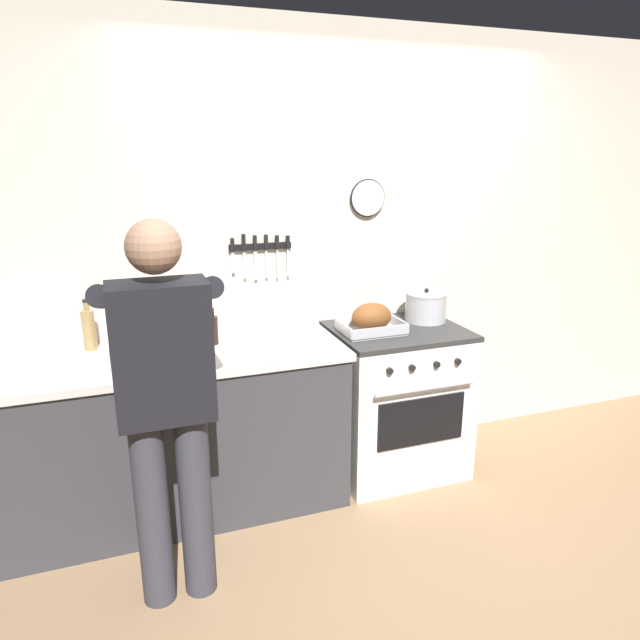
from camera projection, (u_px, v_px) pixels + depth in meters
ground_plane at (447, 579)px, 2.66m from camera, size 8.00×8.00×0.00m
wall_back at (341, 253)px, 3.52m from camera, size 6.00×0.13×2.60m
counter_block at (153, 437)px, 3.04m from camera, size 2.03×0.65×0.90m
stove at (395, 399)px, 3.50m from camera, size 0.76×0.67×0.90m
person_cook at (165, 394)px, 2.34m from camera, size 0.51×0.63×1.66m
roasting_pan at (372, 320)px, 3.28m from camera, size 0.35×0.26×0.17m
stock_pot at (426, 307)px, 3.51m from camera, size 0.25×0.25×0.20m
cutting_board at (159, 356)px, 2.90m from camera, size 0.36×0.24×0.02m
bottle_vinegar at (89, 329)px, 2.99m from camera, size 0.07×0.07×0.27m
bottle_soy_sauce at (213, 329)px, 3.09m from camera, size 0.06×0.06×0.20m
bottle_wine_red at (170, 325)px, 3.00m from camera, size 0.07×0.07×0.31m
bottle_hot_sauce at (115, 332)px, 3.02m from camera, size 0.05×0.05×0.21m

